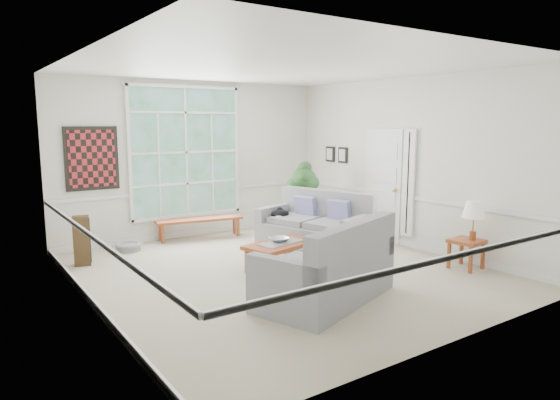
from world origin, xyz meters
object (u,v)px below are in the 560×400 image
object	(u,v)px
loveseat_front	(325,260)
end_table	(302,221)
loveseat_right	(315,222)
side_table	(466,254)
coffee_table	(281,256)

from	to	relation	value
loveseat_front	end_table	distance (m)	3.72
loveseat_right	side_table	xyz separation A→B (m)	(1.27, -2.12, -0.29)
loveseat_front	end_table	world-z (taller)	loveseat_front
end_table	side_table	bearing A→B (deg)	-78.67
loveseat_right	side_table	world-z (taller)	loveseat_right
coffee_table	end_table	xyz separation A→B (m)	(1.71, 1.74, 0.06)
loveseat_right	coffee_table	distance (m)	1.27
coffee_table	end_table	distance (m)	2.44
loveseat_front	end_table	bearing A→B (deg)	38.44
loveseat_front	end_table	size ratio (longest dim) A/B	3.60
loveseat_front	side_table	size ratio (longest dim) A/B	4.20
loveseat_right	loveseat_front	distance (m)	2.39
coffee_table	end_table	world-z (taller)	end_table
loveseat_right	coffee_table	xyz separation A→B (m)	(-1.10, -0.57, -0.31)
end_table	side_table	size ratio (longest dim) A/B	1.17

